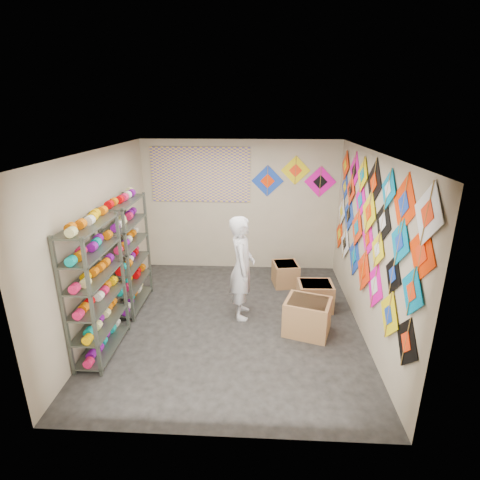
# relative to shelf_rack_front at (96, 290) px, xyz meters

# --- Properties ---
(ground) EXTENTS (4.50, 4.50, 0.00)m
(ground) POSITION_rel_shelf_rack_front_xyz_m (1.78, 0.85, -0.95)
(ground) COLOR black
(room_walls) EXTENTS (4.50, 4.50, 4.50)m
(room_walls) POSITION_rel_shelf_rack_front_xyz_m (1.78, 0.85, 0.69)
(room_walls) COLOR tan
(room_walls) RESTS_ON ground
(shelf_rack_front) EXTENTS (0.40, 1.10, 1.90)m
(shelf_rack_front) POSITION_rel_shelf_rack_front_xyz_m (0.00, 0.00, 0.00)
(shelf_rack_front) COLOR #4C5147
(shelf_rack_front) RESTS_ON ground
(shelf_rack_back) EXTENTS (0.40, 1.10, 1.90)m
(shelf_rack_back) POSITION_rel_shelf_rack_front_xyz_m (0.00, 1.30, 0.00)
(shelf_rack_back) COLOR #4C5147
(shelf_rack_back) RESTS_ON ground
(string_spools) EXTENTS (0.12, 2.36, 0.12)m
(string_spools) POSITION_rel_shelf_rack_front_xyz_m (-0.00, 0.65, 0.10)
(string_spools) COLOR #EC1751
(string_spools) RESTS_ON ground
(kite_wall_display) EXTENTS (0.05, 4.25, 2.06)m
(kite_wall_display) POSITION_rel_shelf_rack_front_xyz_m (3.76, 0.83, 0.68)
(kite_wall_display) COLOR black
(kite_wall_display) RESTS_ON room_walls
(back_wall_kites) EXTENTS (1.69, 0.02, 0.83)m
(back_wall_kites) POSITION_rel_shelf_rack_front_xyz_m (2.86, 3.09, 1.00)
(back_wall_kites) COLOR #163BAF
(back_wall_kites) RESTS_ON room_walls
(poster) EXTENTS (2.00, 0.01, 1.10)m
(poster) POSITION_rel_shelf_rack_front_xyz_m (0.98, 3.08, 1.05)
(poster) COLOR #53479A
(poster) RESTS_ON room_walls
(shopkeeper) EXTENTS (0.65, 0.45, 1.71)m
(shopkeeper) POSITION_rel_shelf_rack_front_xyz_m (1.91, 1.08, -0.09)
(shopkeeper) COLOR silver
(shopkeeper) RESTS_ON ground
(carton_a) EXTENTS (0.79, 0.72, 0.55)m
(carton_a) POSITION_rel_shelf_rack_front_xyz_m (2.93, 0.61, -0.68)
(carton_a) COLOR #9B7043
(carton_a) RESTS_ON ground
(carton_b) EXTENTS (0.59, 0.49, 0.47)m
(carton_b) POSITION_rel_shelf_rack_front_xyz_m (3.15, 1.37, -0.71)
(carton_b) COLOR #9B7043
(carton_b) RESTS_ON ground
(carton_c) EXTENTS (0.53, 0.57, 0.44)m
(carton_c) POSITION_rel_shelf_rack_front_xyz_m (2.71, 2.27, -0.73)
(carton_c) COLOR #9B7043
(carton_c) RESTS_ON ground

